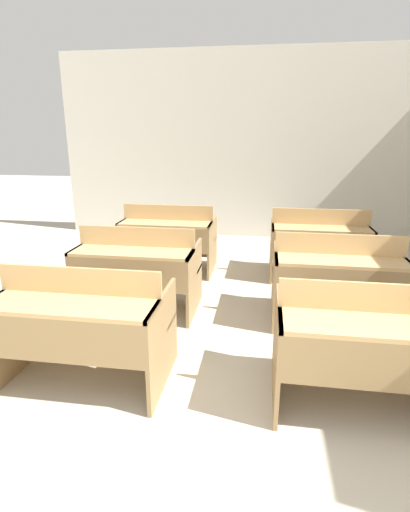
# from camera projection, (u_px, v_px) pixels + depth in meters

# --- Properties ---
(wall_back) EXTENTS (6.47, 0.06, 3.04)m
(wall_back) POSITION_uv_depth(u_px,v_px,m) (251.00, 147.00, 6.61)
(wall_back) COLOR beige
(wall_back) RESTS_ON ground_plane
(bench_front_left) EXTENTS (1.16, 0.75, 0.87)m
(bench_front_left) POSITION_uv_depth(u_px,v_px,m) (83.00, 324.00, 2.81)
(bench_front_left) COLOR olive
(bench_front_left) RESTS_ON ground_plane
(bench_front_right) EXTENTS (1.16, 0.75, 0.87)m
(bench_front_right) POSITION_uv_depth(u_px,v_px,m) (368.00, 345.00, 2.53)
(bench_front_right) COLOR olive
(bench_front_right) RESTS_ON ground_plane
(bench_second_left) EXTENTS (1.16, 0.75, 0.87)m
(bench_second_left) POSITION_uv_depth(u_px,v_px,m) (138.00, 268.00, 3.97)
(bench_second_left) COLOR #94764C
(bench_second_left) RESTS_ON ground_plane
(bench_second_right) EXTENTS (1.16, 0.75, 0.87)m
(bench_second_right) POSITION_uv_depth(u_px,v_px,m) (337.00, 278.00, 3.70)
(bench_second_right) COLOR #97784E
(bench_second_right) RESTS_ON ground_plane
(bench_third_left) EXTENTS (1.16, 0.75, 0.87)m
(bench_third_left) POSITION_uv_depth(u_px,v_px,m) (169.00, 237.00, 5.16)
(bench_third_left) COLOR #93754B
(bench_third_left) RESTS_ON ground_plane
(bench_third_right) EXTENTS (1.16, 0.75, 0.87)m
(bench_third_right) POSITION_uv_depth(u_px,v_px,m) (319.00, 243.00, 4.89)
(bench_third_right) COLOR olive
(bench_third_right) RESTS_ON ground_plane
(schoolbag) EXTENTS (0.31, 0.25, 0.40)m
(schoolbag) POSITION_uv_depth(u_px,v_px,m) (0.00, 330.00, 3.25)
(schoolbag) COLOR #2D6638
(schoolbag) RESTS_ON ground_plane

